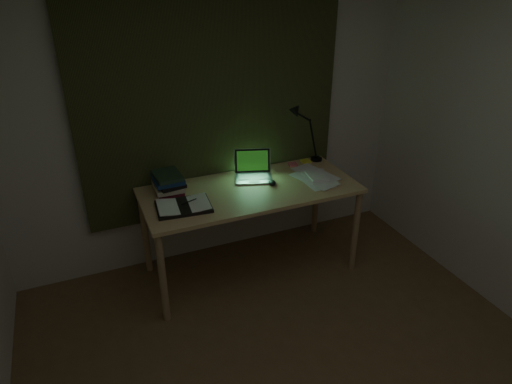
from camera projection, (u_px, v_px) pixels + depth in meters
wall_back at (212, 120)px, 3.80m from camera, size 3.50×0.00×2.50m
curtain at (213, 98)px, 3.68m from camera, size 2.20×0.06×2.00m
desk at (250, 230)px, 3.86m from camera, size 1.74×0.76×0.79m
laptop at (254, 167)px, 3.78m from camera, size 0.40×0.43×0.22m
open_textbook at (184, 206)px, 3.39m from camera, size 0.42×0.32×0.03m
book_stack at (169, 182)px, 3.59m from camera, size 0.23×0.27×0.17m
loose_papers at (311, 177)px, 3.86m from camera, size 0.36×0.38×0.02m
mouse at (272, 183)px, 3.74m from camera, size 0.07×0.10×0.04m
sticky_yellow at (306, 161)px, 4.16m from camera, size 0.08×0.08×0.02m
sticky_pink at (293, 164)px, 4.10m from camera, size 0.09×0.09×0.02m
desk_lamp at (318, 131)px, 4.08m from camera, size 0.40×0.33×0.57m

